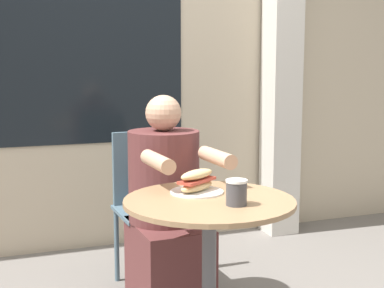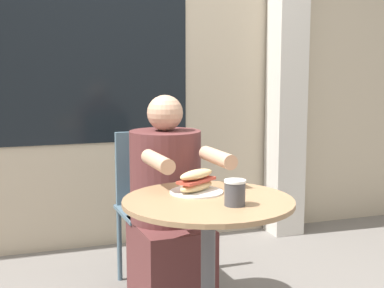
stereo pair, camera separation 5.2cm
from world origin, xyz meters
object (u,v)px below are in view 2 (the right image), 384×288
seated_diner (168,218)px  drink_cup (235,193)px  cafe_table (208,243)px  diner_chair (150,193)px  sandwich_on_plate (196,183)px

seated_diner → drink_cup: 0.73m
cafe_table → diner_chair: size_ratio=0.81×
diner_chair → sandwich_on_plate: diner_chair is taller
seated_diner → sandwich_on_plate: size_ratio=4.75×
cafe_table → diner_chair: bearing=91.0°
drink_cup → diner_chair: bearing=94.4°
sandwich_on_plate → drink_cup: 0.26m
diner_chair → drink_cup: size_ratio=8.53×
sandwich_on_plate → drink_cup: (0.07, -0.25, 0.01)m
sandwich_on_plate → cafe_table: bearing=-85.7°
cafe_table → drink_cup: drink_cup is taller
cafe_table → drink_cup: (0.06, -0.13, 0.24)m
diner_chair → sandwich_on_plate: bearing=88.2°
diner_chair → drink_cup: bearing=92.1°
seated_diner → drink_cup: bearing=93.9°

